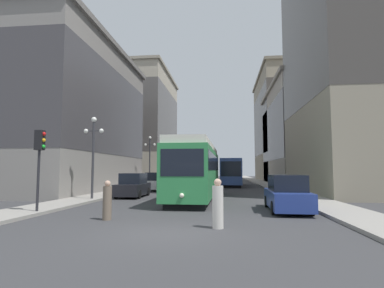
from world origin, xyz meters
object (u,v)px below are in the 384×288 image
object	(u,v)px
transit_bus	(232,171)
parked_car_right_far	(287,194)
parked_car_left_far	(156,182)
lamp_post_left_far	(150,154)
parked_car_left_near	(133,186)
pedestrian_crossing_far	(107,201)
lamp_post_left_near	(93,145)
traffic_light_near_left	(40,149)
parked_car_left_mid	(174,179)
streetcar	(197,170)
pedestrian_crossing_near	(218,205)

from	to	relation	value
transit_bus	parked_car_right_far	distance (m)	25.07
transit_bus	parked_car_left_far	bearing A→B (deg)	-126.32
lamp_post_left_far	transit_bus	bearing A→B (deg)	27.13
transit_bus	lamp_post_left_far	distance (m)	11.20
parked_car_left_near	pedestrian_crossing_far	bearing A→B (deg)	-79.81
lamp_post_left_near	parked_car_left_far	bearing A→B (deg)	80.10
parked_car_right_far	traffic_light_near_left	xyz separation A→B (m)	(-11.85, -2.45, 2.24)
pedestrian_crossing_far	parked_car_right_far	bearing A→B (deg)	-13.98
parked_car_right_far	lamp_post_left_far	distance (m)	23.51
parked_car_left_near	parked_car_left_mid	xyz separation A→B (m)	(0.00, 18.80, -0.00)
parked_car_left_mid	lamp_post_left_far	bearing A→B (deg)	-106.58
streetcar	transit_bus	world-z (taller)	streetcar
lamp_post_left_far	pedestrian_crossing_far	bearing A→B (deg)	-80.19
parked_car_left_far	pedestrian_crossing_near	bearing A→B (deg)	-68.75
parked_car_left_far	lamp_post_left_far	world-z (taller)	lamp_post_left_far
streetcar	parked_car_left_near	bearing A→B (deg)	172.33
traffic_light_near_left	pedestrian_crossing_near	bearing A→B (deg)	-16.95
lamp_post_left_near	lamp_post_left_far	distance (m)	15.93
transit_bus	pedestrian_crossing_far	world-z (taller)	transit_bus
transit_bus	pedestrian_crossing_near	bearing A→B (deg)	-90.25
parked_car_left_far	pedestrian_crossing_near	xyz separation A→B (m)	(6.80, -19.93, -0.03)
pedestrian_crossing_near	lamp_post_left_far	bearing A→B (deg)	-113.90
transit_bus	parked_car_left_mid	bearing A→B (deg)	174.85
parked_car_left_mid	traffic_light_near_left	bearing A→B (deg)	-92.37
pedestrian_crossing_near	parked_car_left_far	bearing A→B (deg)	-114.28
traffic_light_near_left	parked_car_left_far	bearing A→B (deg)	84.46
streetcar	parked_car_left_near	size ratio (longest dim) A/B	3.19
pedestrian_crossing_far	traffic_light_near_left	distance (m)	4.67
parked_car_left_near	lamp_post_left_far	bearing A→B (deg)	97.19
parked_car_left_mid	lamp_post_left_far	world-z (taller)	lamp_post_left_far
parked_car_left_near	parked_car_left_mid	world-z (taller)	same
transit_bus	parked_car_left_mid	xyz separation A→B (m)	(-7.90, 0.97, -1.10)
traffic_light_near_left	lamp_post_left_far	size ratio (longest dim) A/B	0.64
streetcar	traffic_light_near_left	xyz separation A→B (m)	(-6.69, -8.82, 0.98)
streetcar	lamp_post_left_near	bearing A→B (deg)	-160.32
pedestrian_crossing_far	streetcar	bearing A→B (deg)	35.58
streetcar	lamp_post_left_far	distance (m)	15.34
streetcar	pedestrian_crossing_far	world-z (taller)	streetcar
pedestrian_crossing_near	transit_bus	bearing A→B (deg)	-135.21
parked_car_left_near	traffic_light_near_left	distance (m)	9.96
lamp_post_left_near	lamp_post_left_far	bearing A→B (deg)	90.00
streetcar	pedestrian_crossing_near	xyz separation A→B (m)	(1.80, -11.40, -1.28)
parked_car_right_far	lamp_post_left_far	bearing A→B (deg)	-56.97
parked_car_right_far	pedestrian_crossing_near	xyz separation A→B (m)	(-3.36, -5.04, -0.03)
parked_car_left_near	lamp_post_left_near	distance (m)	4.69
streetcar	pedestrian_crossing_far	distance (m)	10.52
parked_car_left_near	parked_car_left_far	distance (m)	7.79
parked_car_left_far	lamp_post_left_near	size ratio (longest dim) A/B	0.81
lamp_post_left_near	lamp_post_left_far	xyz separation A→B (m)	(0.00, 15.93, 0.23)
streetcar	parked_car_left_mid	bearing A→B (deg)	105.12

